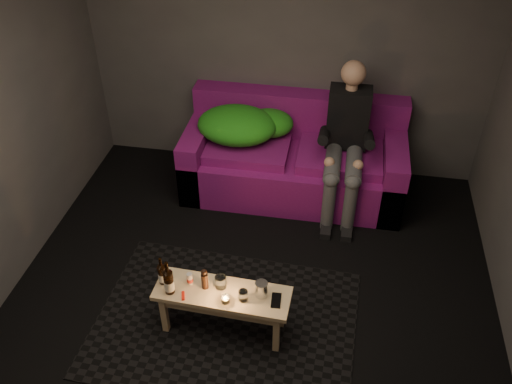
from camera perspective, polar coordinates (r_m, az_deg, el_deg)
floor at (r=4.44m, az=-1.11°, el=-13.32°), size 4.50×4.50×0.00m
room at (r=3.71m, az=-0.05°, el=8.61°), size 4.50×4.50×4.50m
rug at (r=4.43m, az=-3.22°, el=-13.51°), size 2.09×1.56×0.01m
sofa at (r=5.53m, az=4.04°, el=3.43°), size 2.16×0.97×0.93m
green_blanket at (r=5.39m, az=-1.41°, el=7.12°), size 0.95×0.65×0.32m
person at (r=5.14m, az=9.46°, el=5.54°), size 0.39×0.90×1.44m
coffee_table at (r=4.14m, az=-3.54°, el=-11.14°), size 1.03×0.36×0.42m
beer_bottle_a at (r=4.13m, az=-9.85°, el=-8.48°), size 0.06×0.06×0.25m
beer_bottle_b at (r=4.04m, az=-9.17°, el=-9.27°), size 0.08×0.08×0.30m
salt_shaker at (r=4.13m, az=-6.98°, el=-9.02°), size 0.05×0.05×0.09m
pepper_mill at (r=4.07m, az=-5.42°, el=-9.30°), size 0.05×0.05×0.14m
tumbler_back at (r=4.08m, az=-3.74°, el=-9.42°), size 0.09×0.09×0.10m
tealight at (r=4.00m, az=-3.24°, el=-11.21°), size 0.07×0.07×0.05m
tumbler_front at (r=4.00m, az=-1.36°, el=-10.84°), size 0.07×0.07×0.08m
steel_cup at (r=4.01m, az=0.57°, el=-10.19°), size 0.12×0.12×0.13m
smartphone at (r=4.02m, az=2.13°, el=-11.33°), size 0.08×0.15×0.01m
red_lighter at (r=4.08m, az=-7.68°, el=-10.77°), size 0.04×0.08×0.01m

